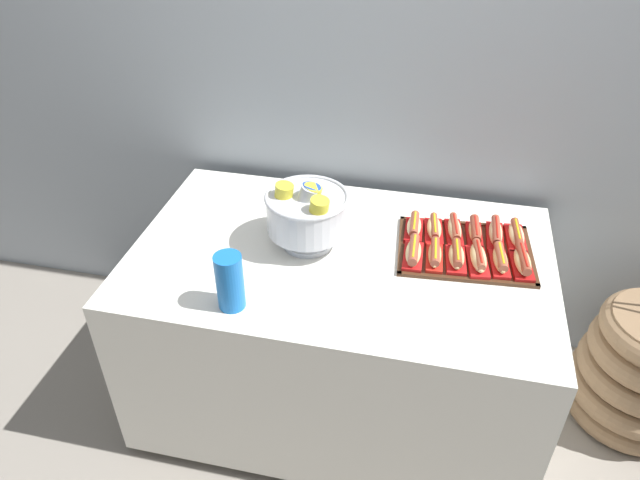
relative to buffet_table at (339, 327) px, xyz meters
name	(u,v)px	position (x,y,z in m)	size (l,w,h in m)	color
ground_plane	(337,394)	(0.00, 0.00, -0.41)	(10.00, 10.00, 0.00)	gray
back_wall	(372,60)	(0.00, 0.58, 0.89)	(6.00, 0.10, 2.60)	#9EA8B2
buffet_table	(339,327)	(0.00, 0.00, 0.00)	(1.52, 0.95, 0.78)	white
serving_tray	(465,251)	(0.44, 0.10, 0.38)	(0.51, 0.39, 0.01)	#472B19
hot_dog_0	(413,253)	(0.26, 0.01, 0.41)	(0.07, 0.17, 0.06)	red
hot_dog_1	(435,255)	(0.33, 0.01, 0.41)	(0.07, 0.16, 0.06)	red
hot_dog_2	(456,256)	(0.41, 0.02, 0.41)	(0.08, 0.17, 0.06)	red
hot_dog_3	(478,258)	(0.48, 0.03, 0.41)	(0.09, 0.19, 0.06)	red
hot_dog_4	(500,260)	(0.56, 0.03, 0.41)	(0.08, 0.17, 0.06)	red
hot_dog_5	(522,262)	(0.63, 0.04, 0.41)	(0.09, 0.18, 0.06)	#B21414
hot_dog_6	(414,227)	(0.25, 0.17, 0.41)	(0.07, 0.16, 0.06)	#B21414
hot_dog_7	(434,229)	(0.32, 0.18, 0.40)	(0.08, 0.17, 0.05)	#B21414
hot_dog_8	(454,230)	(0.40, 0.18, 0.41)	(0.08, 0.19, 0.06)	#B21414
hot_dog_9	(475,232)	(0.47, 0.19, 0.41)	(0.07, 0.17, 0.06)	#B21414
hot_dog_10	(496,233)	(0.55, 0.20, 0.41)	(0.06, 0.18, 0.06)	#B21414
hot_dog_11	(516,235)	(0.62, 0.20, 0.41)	(0.08, 0.18, 0.06)	red
punch_bowl	(307,211)	(-0.13, 0.02, 0.52)	(0.30, 0.30, 0.26)	silver
cup_stack	(230,282)	(-0.29, -0.35, 0.47)	(0.09, 0.09, 0.20)	blue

